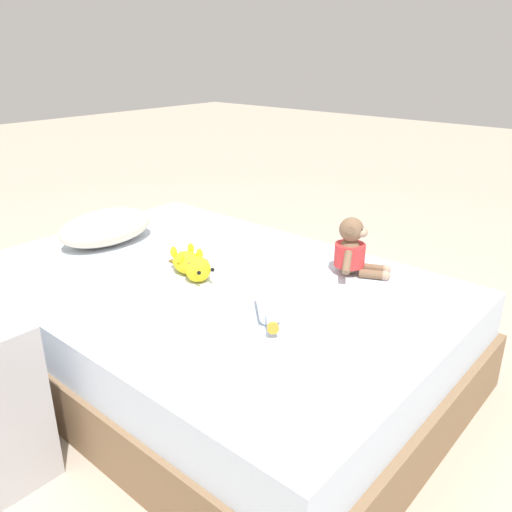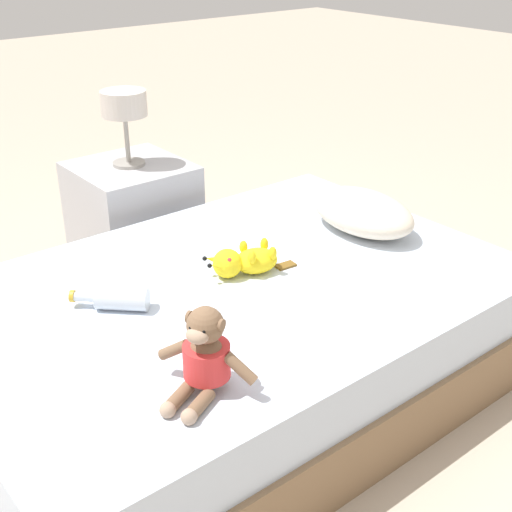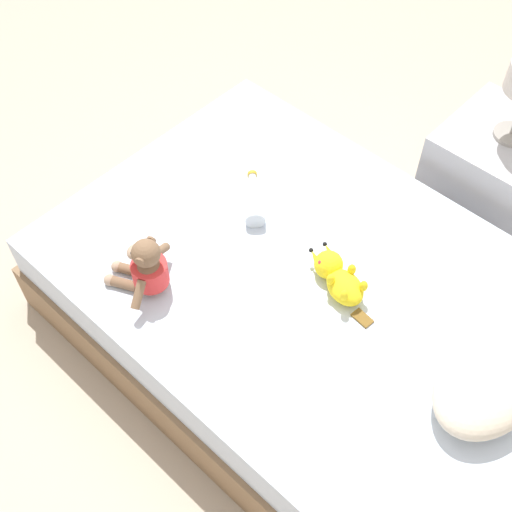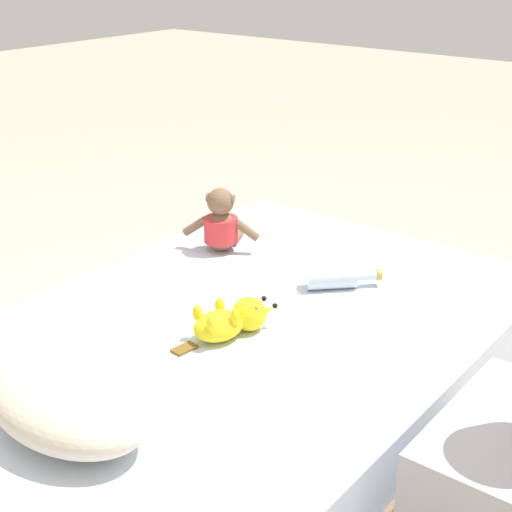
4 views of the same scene
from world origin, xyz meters
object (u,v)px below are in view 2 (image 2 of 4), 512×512
pillow (363,212)px  plush_yellow_creature (244,261)px  glass_bottle (119,298)px  plush_monkey (204,357)px  bedside_lamp (124,108)px  bed (234,336)px  nightstand (134,221)px

pillow → plush_yellow_creature: pillow is taller
pillow → plush_yellow_creature: bearing=-90.0°
plush_yellow_creature → glass_bottle: size_ratio=1.51×
pillow → plush_monkey: plush_monkey is taller
pillow → bedside_lamp: bearing=-152.7°
bed → nightstand: size_ratio=3.62×
bedside_lamp → glass_bottle: bearing=-31.7°
plush_monkey → plush_yellow_creature: (-0.44, 0.47, -0.05)m
bedside_lamp → bed: bearing=-9.8°
pillow → nightstand: size_ratio=0.87×
pillow → bedside_lamp: (-0.93, -0.48, 0.29)m
plush_monkey → plush_yellow_creature: plush_monkey is taller
glass_bottle → plush_yellow_creature: bearing=82.2°
bed → glass_bottle: bearing=-103.3°
plush_monkey → pillow: bearing=112.6°
bed → pillow: size_ratio=4.17×
bed → plush_yellow_creature: plush_yellow_creature is taller
pillow → plush_monkey: size_ratio=1.69×
bed → plush_yellow_creature: 0.27m
glass_bottle → bed: bearing=76.7°
pillow → glass_bottle: 1.02m
glass_bottle → nightstand: nightstand is taller
plush_monkey → glass_bottle: 0.50m
pillow → bedside_lamp: bedside_lamp is taller
pillow → bed: bearing=-87.6°
plush_monkey → bed: bearing=135.8°
bed → plush_yellow_creature: size_ratio=5.94×
glass_bottle → pillow: bearing=86.6°
pillow → bedside_lamp: 1.09m
bed → pillow: 0.71m
glass_bottle → bedside_lamp: (-0.87, 0.54, 0.33)m
bed → bedside_lamp: size_ratio=5.92×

